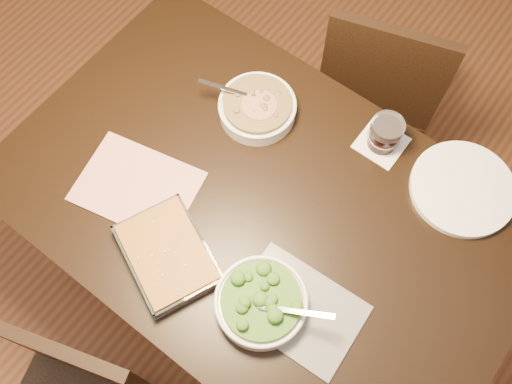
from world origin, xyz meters
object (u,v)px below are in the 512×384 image
at_px(table, 262,218).
at_px(stew_bowl, 257,107).
at_px(baking_dish, 168,254).
at_px(chair_far, 381,79).
at_px(wine_tumbler, 385,133).
at_px(dinner_plate, 463,188).
at_px(broccoli_bowl, 261,302).

xyz_separation_m(table, stew_bowl, (-0.18, 0.22, 0.13)).
height_order(baking_dish, chair_far, chair_far).
bearing_deg(wine_tumbler, chair_far, 114.56).
height_order(table, dinner_plate, dinner_plate).
bearing_deg(chair_far, wine_tumbler, 97.30).
xyz_separation_m(table, wine_tumbler, (0.15, 0.35, 0.15)).
bearing_deg(table, dinner_plate, 41.68).
distance_m(broccoli_bowl, wine_tumbler, 0.57).
distance_m(baking_dish, dinner_plate, 0.80).
relative_size(table, dinner_plate, 4.95).
height_order(broccoli_bowl, wine_tumbler, wine_tumbler).
distance_m(baking_dish, chair_far, 1.04).
distance_m(stew_bowl, chair_far, 0.62).
height_order(dinner_plate, chair_far, chair_far).
bearing_deg(chair_far, baking_dish, 68.05).
xyz_separation_m(stew_bowl, wine_tumbler, (0.34, 0.13, 0.02)).
bearing_deg(dinner_plate, stew_bowl, -166.56).
relative_size(broccoli_bowl, chair_far, 0.29).
bearing_deg(wine_tumbler, baking_dish, -112.70).
relative_size(wine_tumbler, dinner_plate, 0.35).
distance_m(stew_bowl, wine_tumbler, 0.36).
bearing_deg(chair_far, broccoli_bowl, 83.52).
distance_m(broccoli_bowl, chair_far, 1.02).
bearing_deg(stew_bowl, dinner_plate, 13.44).
bearing_deg(stew_bowl, chair_far, 72.52).
distance_m(broccoli_bowl, dinner_plate, 0.63).
bearing_deg(chair_far, stew_bowl, 55.27).
relative_size(wine_tumbler, chair_far, 0.12).
relative_size(stew_bowl, dinner_plate, 0.83).
height_order(stew_bowl, dinner_plate, stew_bowl).
xyz_separation_m(baking_dish, dinner_plate, (0.51, 0.62, -0.01)).
bearing_deg(broccoli_bowl, baking_dish, -170.50).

